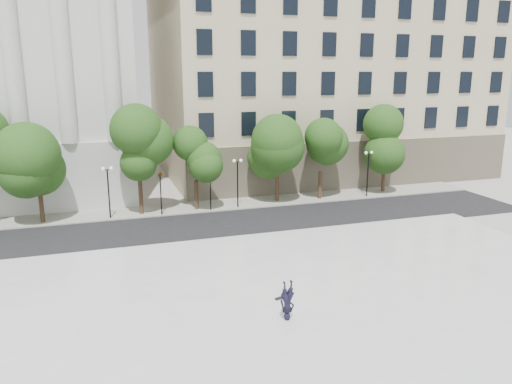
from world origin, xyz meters
The scene contains 11 objects.
ground centered at (0.00, 0.00, 0.00)m, with size 160.00×160.00×0.00m, color beige.
plaza centered at (0.00, 3.00, 0.23)m, with size 44.00×22.00×0.45m, color white.
street centered at (0.00, 18.00, 0.01)m, with size 60.00×8.00×0.02m, color black.
far_sidewalk centered at (0.00, 24.00, 0.06)m, with size 60.00×4.00×0.12m, color #A09C93.
building_east centered at (20.00, 38.91, 11.14)m, with size 36.00×26.15×23.00m.
traffic_light_west centered at (-0.79, 22.30, 3.66)m, with size 0.83×1.67×4.16m.
traffic_light_east centered at (3.43, 22.30, 3.73)m, with size 1.04×1.84×4.24m.
person_lying centered at (2.35, 1.42, 0.71)m, with size 0.70×0.46×1.92m, color black.
skateboard centered at (2.85, 3.60, 0.49)m, with size 0.69×0.18×0.07m, color black.
street_trees centered at (-1.11, 23.36, 5.19)m, with size 47.46×4.97×7.98m.
lamp_posts centered at (0.80, 22.60, 3.01)m, with size 37.20×0.28×4.50m.
Camera 1 is at (-5.64, -18.50, 11.79)m, focal length 35.00 mm.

